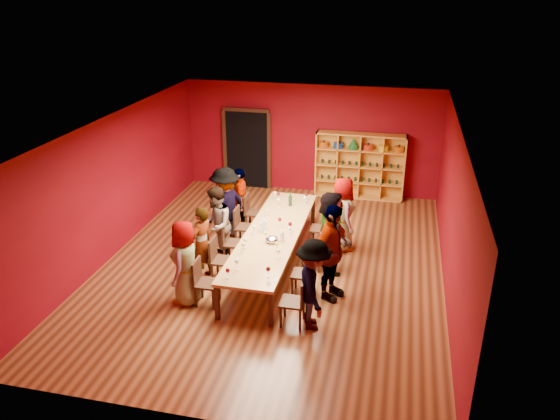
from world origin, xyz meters
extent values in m
cube|color=#5D2F18|center=(0.00, 0.00, -0.01)|extent=(7.10, 9.10, 0.02)
cube|color=#690510|center=(0.00, 4.51, 1.50)|extent=(7.10, 0.02, 3.00)
cube|color=#690510|center=(0.00, -4.51, 1.50)|extent=(7.10, 0.02, 3.00)
cube|color=#690510|center=(-3.51, 0.00, 1.50)|extent=(0.02, 9.10, 3.00)
cube|color=#690510|center=(3.51, 0.00, 1.50)|extent=(0.02, 9.10, 3.00)
cube|color=beige|center=(0.00, 0.00, 3.01)|extent=(7.10, 9.10, 0.02)
cube|color=#B4884B|center=(0.00, 0.00, 0.72)|extent=(1.10, 4.50, 0.06)
cube|color=black|center=(-0.49, -2.17, 0.34)|extent=(0.08, 0.08, 0.69)
cube|color=black|center=(-0.49, 2.17, 0.34)|extent=(0.08, 0.08, 0.69)
cube|color=black|center=(0.49, -2.17, 0.34)|extent=(0.08, 0.08, 0.69)
cube|color=black|center=(0.49, 2.17, 0.34)|extent=(0.08, 0.08, 0.69)
cube|color=black|center=(-1.80, 4.44, 1.10)|extent=(1.20, 0.14, 2.20)
cube|color=black|center=(-1.80, 4.37, 2.25)|extent=(1.32, 0.06, 0.10)
cube|color=black|center=(-2.45, 4.37, 1.10)|extent=(0.10, 0.06, 2.20)
cube|color=black|center=(-1.15, 4.37, 1.10)|extent=(0.10, 0.06, 2.20)
cube|color=gold|center=(0.22, 4.28, 0.90)|extent=(0.04, 0.40, 1.80)
cube|color=gold|center=(2.58, 4.28, 0.90)|extent=(0.04, 0.40, 1.80)
cube|color=gold|center=(1.40, 4.28, 1.78)|extent=(2.40, 0.40, 0.04)
cube|color=gold|center=(1.40, 4.28, 0.02)|extent=(2.40, 0.40, 0.04)
cube|color=gold|center=(1.40, 4.47, 0.90)|extent=(2.40, 0.02, 1.80)
cube|color=gold|center=(1.40, 4.28, 0.45)|extent=(2.36, 0.38, 0.03)
cube|color=gold|center=(1.40, 4.28, 0.90)|extent=(2.36, 0.38, 0.03)
cube|color=gold|center=(1.40, 4.28, 1.35)|extent=(2.36, 0.38, 0.03)
cube|color=gold|center=(0.80, 4.28, 0.90)|extent=(0.03, 0.38, 1.76)
cube|color=gold|center=(1.40, 4.28, 0.90)|extent=(0.03, 0.38, 1.76)
cube|color=gold|center=(2.00, 4.28, 0.90)|extent=(0.03, 0.38, 1.76)
cylinder|color=#C2550B|center=(0.40, 4.28, 1.44)|extent=(0.26, 0.26, 0.15)
sphere|color=black|center=(0.40, 4.28, 1.53)|extent=(0.05, 0.05, 0.05)
cylinder|color=#163998|center=(0.80, 4.28, 1.44)|extent=(0.26, 0.26, 0.15)
sphere|color=black|center=(0.80, 4.28, 1.53)|extent=(0.05, 0.05, 0.05)
cylinder|color=#1A6930|center=(1.20, 4.28, 1.41)|extent=(0.26, 0.26, 0.08)
cone|color=#1A6930|center=(1.20, 4.28, 1.56)|extent=(0.24, 0.24, 0.22)
cylinder|color=#B32D14|center=(1.60, 4.28, 1.44)|extent=(0.26, 0.26, 0.15)
sphere|color=black|center=(1.60, 4.28, 1.53)|extent=(0.05, 0.05, 0.05)
cylinder|color=yellow|center=(2.00, 4.28, 1.44)|extent=(0.26, 0.26, 0.15)
sphere|color=black|center=(2.00, 4.28, 1.53)|extent=(0.05, 0.05, 0.05)
cylinder|color=#C2550B|center=(2.40, 4.28, 1.44)|extent=(0.26, 0.26, 0.15)
sphere|color=black|center=(2.40, 4.28, 1.53)|extent=(0.05, 0.05, 0.05)
cylinder|color=black|center=(0.38, 4.28, 0.52)|extent=(0.07, 0.07, 0.10)
cylinder|color=black|center=(0.56, 4.28, 0.52)|extent=(0.07, 0.07, 0.10)
cylinder|color=black|center=(0.75, 4.28, 0.52)|extent=(0.07, 0.07, 0.10)
cylinder|color=black|center=(0.93, 4.28, 0.52)|extent=(0.07, 0.07, 0.10)
cylinder|color=black|center=(1.12, 4.28, 0.52)|extent=(0.07, 0.07, 0.10)
cylinder|color=black|center=(1.30, 4.28, 0.52)|extent=(0.07, 0.07, 0.10)
cylinder|color=black|center=(1.49, 4.28, 0.52)|extent=(0.07, 0.07, 0.10)
cylinder|color=black|center=(1.67, 4.28, 0.52)|extent=(0.07, 0.07, 0.10)
cylinder|color=black|center=(1.86, 4.28, 0.52)|extent=(0.07, 0.07, 0.10)
cylinder|color=black|center=(2.04, 4.28, 0.52)|extent=(0.07, 0.07, 0.10)
cylinder|color=black|center=(2.23, 4.28, 0.52)|extent=(0.07, 0.07, 0.10)
cylinder|color=black|center=(2.42, 4.28, 0.52)|extent=(0.07, 0.07, 0.10)
cylinder|color=black|center=(0.38, 4.28, 0.97)|extent=(0.07, 0.07, 0.10)
cylinder|color=black|center=(0.56, 4.28, 0.97)|extent=(0.07, 0.07, 0.10)
cylinder|color=black|center=(0.75, 4.28, 0.97)|extent=(0.07, 0.07, 0.10)
cylinder|color=black|center=(0.93, 4.28, 0.97)|extent=(0.07, 0.07, 0.10)
cylinder|color=black|center=(1.12, 4.28, 0.97)|extent=(0.07, 0.07, 0.10)
cylinder|color=black|center=(1.30, 4.28, 0.97)|extent=(0.07, 0.07, 0.10)
cylinder|color=black|center=(1.49, 4.28, 0.97)|extent=(0.07, 0.07, 0.10)
cylinder|color=black|center=(1.67, 4.28, 0.97)|extent=(0.07, 0.07, 0.10)
cylinder|color=black|center=(1.86, 4.28, 0.97)|extent=(0.07, 0.07, 0.10)
cylinder|color=black|center=(2.04, 4.28, 0.97)|extent=(0.07, 0.07, 0.10)
cylinder|color=black|center=(2.23, 4.28, 0.97)|extent=(0.07, 0.07, 0.10)
cylinder|color=black|center=(2.42, 4.28, 0.97)|extent=(0.07, 0.07, 0.10)
cube|color=black|center=(-0.83, -1.73, 0.43)|extent=(0.42, 0.42, 0.04)
cube|color=black|center=(-1.02, -1.73, 0.67)|extent=(0.04, 0.40, 0.44)
cube|color=black|center=(-1.00, -1.90, 0.21)|extent=(0.04, 0.04, 0.41)
cube|color=black|center=(-0.66, -1.90, 0.21)|extent=(0.04, 0.04, 0.41)
cube|color=black|center=(-1.00, -1.56, 0.21)|extent=(0.04, 0.04, 0.41)
cube|color=black|center=(-0.66, -1.56, 0.21)|extent=(0.04, 0.04, 0.41)
imported|color=white|center=(-1.23, -1.73, 0.81)|extent=(0.44, 0.80, 1.63)
cube|color=black|center=(-0.83, -0.83, 0.43)|extent=(0.42, 0.42, 0.04)
cube|color=black|center=(-1.02, -0.83, 0.67)|extent=(0.04, 0.40, 0.44)
cube|color=black|center=(-1.00, -1.00, 0.21)|extent=(0.04, 0.04, 0.41)
cube|color=black|center=(-0.66, -1.00, 0.21)|extent=(0.04, 0.04, 0.41)
cube|color=black|center=(-1.00, -0.66, 0.21)|extent=(0.04, 0.04, 0.41)
cube|color=black|center=(-0.66, -0.66, 0.21)|extent=(0.04, 0.04, 0.41)
imported|color=white|center=(-1.24, -0.83, 0.77)|extent=(0.58, 0.67, 1.54)
cube|color=black|center=(-0.83, -0.05, 0.43)|extent=(0.42, 0.42, 0.04)
cube|color=black|center=(-1.02, -0.05, 0.67)|extent=(0.04, 0.40, 0.44)
cube|color=black|center=(-1.00, -0.22, 0.21)|extent=(0.04, 0.04, 0.41)
cube|color=black|center=(-0.66, -0.22, 0.21)|extent=(0.04, 0.04, 0.41)
cube|color=black|center=(-1.00, 0.12, 0.21)|extent=(0.04, 0.04, 0.41)
cube|color=black|center=(-0.66, 0.12, 0.21)|extent=(0.04, 0.04, 0.41)
imported|color=#BD7F89|center=(-1.21, -0.05, 0.83)|extent=(0.62, 0.89, 1.65)
cube|color=black|center=(-0.83, 0.77, 0.43)|extent=(0.42, 0.42, 0.04)
cube|color=black|center=(-1.02, 0.77, 0.67)|extent=(0.04, 0.40, 0.44)
cube|color=black|center=(-1.00, 0.60, 0.21)|extent=(0.04, 0.04, 0.41)
cube|color=black|center=(-0.66, 0.60, 0.21)|extent=(0.04, 0.04, 0.41)
cube|color=black|center=(-1.00, 0.94, 0.21)|extent=(0.04, 0.04, 0.41)
cube|color=black|center=(-0.66, 0.94, 0.21)|extent=(0.04, 0.04, 0.41)
imported|color=#D28D99|center=(-1.27, 0.77, 0.90)|extent=(0.92, 1.26, 1.80)
cube|color=black|center=(-0.83, 1.60, 0.43)|extent=(0.42, 0.42, 0.04)
cube|color=black|center=(-1.02, 1.60, 0.67)|extent=(0.04, 0.40, 0.44)
cube|color=black|center=(-1.00, 1.43, 0.21)|extent=(0.04, 0.04, 0.41)
cube|color=black|center=(-0.66, 1.43, 0.21)|extent=(0.04, 0.04, 0.41)
cube|color=black|center=(-1.00, 1.77, 0.21)|extent=(0.04, 0.04, 0.41)
cube|color=black|center=(-0.66, 1.77, 0.21)|extent=(0.04, 0.04, 0.41)
imported|color=#15173A|center=(-1.18, 1.60, 0.76)|extent=(0.65, 0.97, 1.52)
cube|color=black|center=(0.83, -2.00, 0.43)|extent=(0.42, 0.42, 0.04)
cube|color=black|center=(1.02, -2.00, 0.67)|extent=(0.04, 0.40, 0.44)
cube|color=black|center=(0.66, -2.17, 0.21)|extent=(0.04, 0.04, 0.41)
cube|color=black|center=(1.00, -2.17, 0.21)|extent=(0.04, 0.04, 0.41)
cube|color=black|center=(0.66, -1.83, 0.21)|extent=(0.04, 0.04, 0.41)
cube|color=black|center=(1.00, -1.83, 0.21)|extent=(0.04, 0.04, 0.41)
imported|color=#131434|center=(1.19, -2.00, 0.83)|extent=(0.73, 1.15, 1.65)
cube|color=black|center=(0.83, -1.00, 0.43)|extent=(0.42, 0.42, 0.04)
cube|color=black|center=(1.02, -1.00, 0.67)|extent=(0.04, 0.40, 0.44)
cube|color=black|center=(0.66, -1.17, 0.21)|extent=(0.04, 0.04, 0.41)
cube|color=black|center=(1.00, -1.17, 0.21)|extent=(0.04, 0.04, 0.41)
cube|color=black|center=(0.66, -0.83, 0.21)|extent=(0.04, 0.04, 0.41)
cube|color=black|center=(1.00, -0.83, 0.21)|extent=(0.04, 0.04, 0.41)
imported|color=silver|center=(1.35, -1.00, 0.94)|extent=(0.89, 1.21, 1.88)
cube|color=black|center=(0.83, 0.04, 0.43)|extent=(0.42, 0.42, 0.04)
cube|color=black|center=(1.02, 0.04, 0.67)|extent=(0.04, 0.40, 0.44)
cube|color=black|center=(0.66, -0.13, 0.21)|extent=(0.04, 0.04, 0.41)
cube|color=black|center=(1.00, -0.13, 0.21)|extent=(0.04, 0.04, 0.41)
cube|color=black|center=(0.66, 0.21, 0.21)|extent=(0.04, 0.04, 0.41)
cube|color=black|center=(1.00, 0.21, 0.21)|extent=(0.04, 0.04, 0.41)
imported|color=#4F5055|center=(1.20, 0.04, 0.87)|extent=(1.00, 1.67, 1.74)
cube|color=black|center=(0.83, 1.06, 0.43)|extent=(0.42, 0.42, 0.04)
cube|color=black|center=(1.02, 1.06, 0.67)|extent=(0.04, 0.40, 0.44)
cube|color=black|center=(0.66, 0.89, 0.21)|extent=(0.04, 0.04, 0.41)
cube|color=black|center=(1.00, 0.89, 0.21)|extent=(0.04, 0.04, 0.41)
cube|color=black|center=(0.66, 1.23, 0.21)|extent=(0.04, 0.04, 0.41)
cube|color=black|center=(1.00, 1.23, 0.21)|extent=(0.04, 0.04, 0.41)
imported|color=#525358|center=(1.32, 1.06, 0.84)|extent=(0.75, 0.93, 1.67)
cylinder|color=white|center=(-0.31, 0.76, 0.75)|extent=(0.06, 0.06, 0.01)
cylinder|color=white|center=(-0.31, 0.76, 0.81)|extent=(0.01, 0.01, 0.11)
ellipsoid|color=#F3E698|center=(-0.31, 0.76, 0.90)|extent=(0.08, 0.08, 0.09)
cylinder|color=white|center=(-0.35, -0.15, 0.75)|extent=(0.06, 0.06, 0.01)
cylinder|color=white|center=(-0.35, -0.15, 0.81)|extent=(0.01, 0.01, 0.11)
ellipsoid|color=white|center=(-0.35, -0.15, 0.90)|extent=(0.08, 0.08, 0.09)
cylinder|color=white|center=(-0.37, 1.79, 0.75)|extent=(0.06, 0.06, 0.01)
cylinder|color=white|center=(-0.37, 1.79, 0.81)|extent=(0.01, 0.01, 0.11)
ellipsoid|color=#F3E698|center=(-0.37, 1.79, 0.90)|extent=(0.08, 0.08, 0.09)
cylinder|color=white|center=(-0.27, 0.04, 0.75)|extent=(0.06, 0.06, 0.01)
cylinder|color=white|center=(-0.27, 0.04, 0.81)|extent=(0.01, 0.01, 0.11)
ellipsoid|color=#F3E698|center=(-0.27, 0.04, 0.90)|extent=(0.08, 0.08, 0.09)
cylinder|color=white|center=(-0.33, -1.98, 0.75)|extent=(0.06, 0.06, 0.01)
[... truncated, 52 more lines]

